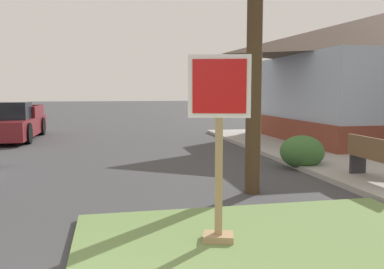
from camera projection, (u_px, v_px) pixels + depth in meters
The scene contains 6 objects.
sidewalk_strip at pixel (353, 170), 9.26m from camera, with size 2.20×19.28×0.12m, color #9E9B93.
stop_sign at pixel (219, 152), 4.72m from camera, with size 0.70×0.37×2.20m.
manhole_cover at pixel (124, 223), 5.70m from camera, with size 0.70×0.70×0.02m, color black.
pickup_truck_maroon at pixel (10, 124), 15.60m from camera, with size 2.05×5.12×1.48m.
street_bench at pixel (377, 157), 7.87m from camera, with size 0.44×1.64×0.85m.
shrub_by_curb at pixel (302, 152), 9.81m from camera, with size 1.06×1.06×0.80m, color #3A6630.
Camera 1 is at (0.34, -2.14, 1.86)m, focal length 37.73 mm.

